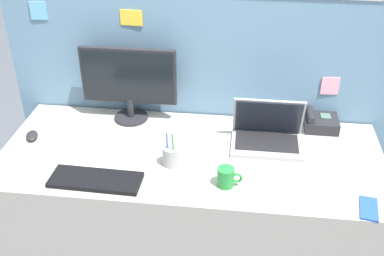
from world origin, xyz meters
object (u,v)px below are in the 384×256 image
object	(u,v)px
computer_mouse_right_hand	(32,136)
cell_phone_blue_case	(369,209)
keyboard_main	(96,180)
desk_phone	(320,122)
coffee_mug	(226,177)
pen_cup	(171,156)
laptop	(267,133)
desktop_monitor	(129,80)

from	to	relation	value
computer_mouse_right_hand	cell_phone_blue_case	size ratio (longest dim) A/B	0.66
keyboard_main	computer_mouse_right_hand	distance (m)	0.54
desk_phone	cell_phone_blue_case	distance (m)	0.67
cell_phone_blue_case	coffee_mug	distance (m)	0.62
coffee_mug	computer_mouse_right_hand	bearing A→B (deg)	165.30
pen_cup	laptop	bearing A→B (deg)	28.25
desk_phone	coffee_mug	xyz separation A→B (m)	(-0.48, -0.56, 0.01)
laptop	pen_cup	distance (m)	0.52
computer_mouse_right_hand	pen_cup	distance (m)	0.78
desktop_monitor	cell_phone_blue_case	size ratio (longest dim) A/B	3.42
desk_phone	keyboard_main	size ratio (longest dim) A/B	0.42
desk_phone	pen_cup	world-z (taller)	pen_cup
desktop_monitor	pen_cup	size ratio (longest dim) A/B	2.86
pen_cup	desktop_monitor	bearing A→B (deg)	125.28
desktop_monitor	cell_phone_blue_case	xyz separation A→B (m)	(1.18, -0.63, -0.23)
keyboard_main	pen_cup	distance (m)	0.37
cell_phone_blue_case	coffee_mug	xyz separation A→B (m)	(-0.62, 0.09, 0.04)
laptop	desk_phone	xyz separation A→B (m)	(0.29, 0.18, -0.03)
pen_cup	cell_phone_blue_case	xyz separation A→B (m)	(0.89, -0.22, -0.05)
computer_mouse_right_hand	pen_cup	xyz separation A→B (m)	(0.76, -0.14, 0.03)
laptop	pen_cup	world-z (taller)	laptop
keyboard_main	coffee_mug	world-z (taller)	coffee_mug
desktop_monitor	laptop	xyz separation A→B (m)	(0.75, -0.17, -0.17)
desktop_monitor	pen_cup	bearing A→B (deg)	-54.72
keyboard_main	cell_phone_blue_case	xyz separation A→B (m)	(1.21, -0.04, -0.01)
desk_phone	pen_cup	distance (m)	0.86
laptop	desktop_monitor	bearing A→B (deg)	167.44
desk_phone	cell_phone_blue_case	size ratio (longest dim) A/B	1.17
coffee_mug	keyboard_main	bearing A→B (deg)	-175.51
desktop_monitor	cell_phone_blue_case	distance (m)	1.36
laptop	cell_phone_blue_case	distance (m)	0.64
laptop	keyboard_main	distance (m)	0.89
desk_phone	keyboard_main	xyz separation A→B (m)	(-1.07, -0.61, -0.03)
desktop_monitor	desk_phone	world-z (taller)	desktop_monitor
desktop_monitor	computer_mouse_right_hand	bearing A→B (deg)	-149.95
desk_phone	cell_phone_blue_case	world-z (taller)	desk_phone
desk_phone	pen_cup	xyz separation A→B (m)	(-0.75, -0.43, 0.01)
computer_mouse_right_hand	coffee_mug	xyz separation A→B (m)	(1.04, -0.27, 0.03)
coffee_mug	pen_cup	bearing A→B (deg)	154.68
cell_phone_blue_case	coffee_mug	world-z (taller)	coffee_mug
computer_mouse_right_hand	coffee_mug	size ratio (longest dim) A/B	0.87
desk_phone	coffee_mug	world-z (taller)	desk_phone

